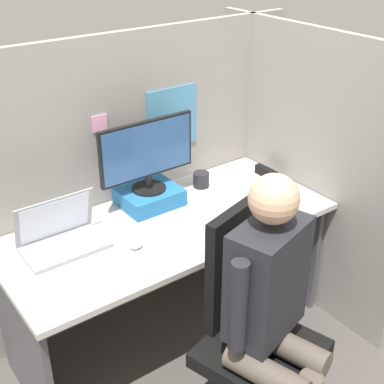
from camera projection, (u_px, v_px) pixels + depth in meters
ground_plane at (212, 375)px, 2.73m from camera, size 12.00×12.00×0.00m
cubicle_panel_back at (128, 181)px, 2.90m from camera, size 2.17×0.05×1.59m
cubicle_panel_right at (301, 171)px, 3.02m from camera, size 0.04×1.39×1.59m
desk at (169, 251)px, 2.73m from camera, size 1.67×0.74×0.73m
paper_box at (149, 196)px, 2.80m from camera, size 0.30×0.26×0.09m
monitor at (147, 153)px, 2.69m from camera, size 0.53×0.18×0.37m
laptop at (62, 238)px, 2.44m from camera, size 0.38×0.23×0.24m
mouse at (136, 245)px, 2.45m from camera, size 0.06×0.05×0.04m
stapler at (266, 173)px, 3.09m from camera, size 0.04×0.16×0.05m
carrot_toy at (250, 224)px, 2.60m from camera, size 0.04×0.16×0.04m
office_chair at (251, 321)px, 2.33m from camera, size 0.57×0.62×1.02m
person at (273, 306)px, 2.09m from camera, size 0.46×0.51×1.27m
coffee_mug at (201, 180)px, 2.98m from camera, size 0.09×0.09×0.08m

